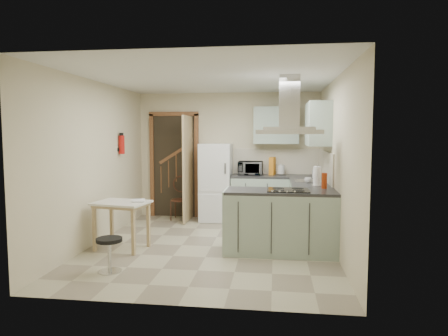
# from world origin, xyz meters

# --- Properties ---
(floor) EXTENTS (4.20, 4.20, 0.00)m
(floor) POSITION_xyz_m (0.00, 0.00, 0.00)
(floor) COLOR #B4AC8C
(floor) RESTS_ON ground
(ceiling) EXTENTS (4.20, 4.20, 0.00)m
(ceiling) POSITION_xyz_m (0.00, 0.00, 2.50)
(ceiling) COLOR silver
(ceiling) RESTS_ON back_wall
(back_wall) EXTENTS (3.60, 0.00, 3.60)m
(back_wall) POSITION_xyz_m (0.00, 2.10, 1.25)
(back_wall) COLOR beige
(back_wall) RESTS_ON floor
(left_wall) EXTENTS (0.00, 4.20, 4.20)m
(left_wall) POSITION_xyz_m (-1.80, 0.00, 1.25)
(left_wall) COLOR beige
(left_wall) RESTS_ON floor
(right_wall) EXTENTS (0.00, 4.20, 4.20)m
(right_wall) POSITION_xyz_m (1.80, 0.00, 1.25)
(right_wall) COLOR beige
(right_wall) RESTS_ON floor
(doorway) EXTENTS (1.10, 0.12, 2.10)m
(doorway) POSITION_xyz_m (-1.10, 2.07, 1.05)
(doorway) COLOR brown
(doorway) RESTS_ON floor
(fridge) EXTENTS (0.60, 0.60, 1.50)m
(fridge) POSITION_xyz_m (-0.20, 1.80, 0.75)
(fridge) COLOR white
(fridge) RESTS_ON floor
(counter_back) EXTENTS (1.08, 0.60, 0.90)m
(counter_back) POSITION_xyz_m (0.66, 1.80, 0.45)
(counter_back) COLOR #9EB2A0
(counter_back) RESTS_ON floor
(counter_right) EXTENTS (0.60, 1.95, 0.90)m
(counter_right) POSITION_xyz_m (1.50, 1.12, 0.45)
(counter_right) COLOR #9EB2A0
(counter_right) RESTS_ON floor
(splashback) EXTENTS (1.68, 0.02, 0.50)m
(splashback) POSITION_xyz_m (0.96, 2.09, 1.15)
(splashback) COLOR beige
(splashback) RESTS_ON counter_back
(wall_cabinet_back) EXTENTS (0.85, 0.35, 0.70)m
(wall_cabinet_back) POSITION_xyz_m (0.95, 1.93, 1.85)
(wall_cabinet_back) COLOR #9EB2A0
(wall_cabinet_back) RESTS_ON back_wall
(wall_cabinet_right) EXTENTS (0.35, 0.90, 0.70)m
(wall_cabinet_right) POSITION_xyz_m (1.62, 0.85, 1.85)
(wall_cabinet_right) COLOR #9EB2A0
(wall_cabinet_right) RESTS_ON right_wall
(peninsula) EXTENTS (1.55, 0.65, 0.90)m
(peninsula) POSITION_xyz_m (1.02, -0.18, 0.45)
(peninsula) COLOR #9EB2A0
(peninsula) RESTS_ON floor
(hob) EXTENTS (0.58, 0.50, 0.01)m
(hob) POSITION_xyz_m (1.12, -0.18, 0.91)
(hob) COLOR black
(hob) RESTS_ON peninsula
(extractor_hood) EXTENTS (0.90, 0.55, 0.10)m
(extractor_hood) POSITION_xyz_m (1.12, -0.18, 1.72)
(extractor_hood) COLOR silver
(extractor_hood) RESTS_ON ceiling
(sink) EXTENTS (0.45, 0.40, 0.01)m
(sink) POSITION_xyz_m (1.50, 0.95, 0.91)
(sink) COLOR silver
(sink) RESTS_ON counter_right
(fire_extinguisher) EXTENTS (0.10, 0.10, 0.32)m
(fire_extinguisher) POSITION_xyz_m (-1.74, 0.90, 1.50)
(fire_extinguisher) COLOR #B2140F
(fire_extinguisher) RESTS_ON left_wall
(drop_leaf_table) EXTENTS (0.84, 0.68, 0.70)m
(drop_leaf_table) POSITION_xyz_m (-1.29, -0.30, 0.35)
(drop_leaf_table) COLOR tan
(drop_leaf_table) RESTS_ON floor
(bentwood_chair) EXTENTS (0.37, 0.37, 0.78)m
(bentwood_chair) POSITION_xyz_m (-0.92, 1.78, 0.39)
(bentwood_chair) COLOR #472B17
(bentwood_chair) RESTS_ON floor
(stool) EXTENTS (0.33, 0.33, 0.43)m
(stool) POSITION_xyz_m (-1.07, -1.25, 0.21)
(stool) COLOR black
(stool) RESTS_ON floor
(microwave) EXTENTS (0.47, 0.33, 0.26)m
(microwave) POSITION_xyz_m (0.46, 1.88, 1.03)
(microwave) COLOR black
(microwave) RESTS_ON counter_back
(kettle) EXTENTS (0.16, 0.16, 0.21)m
(kettle) POSITION_xyz_m (1.05, 1.90, 1.01)
(kettle) COLOR silver
(kettle) RESTS_ON counter_back
(cereal_box) EXTENTS (0.13, 0.24, 0.34)m
(cereal_box) POSITION_xyz_m (0.89, 1.93, 1.07)
(cereal_box) COLOR orange
(cereal_box) RESTS_ON counter_back
(soap_bottle) EXTENTS (0.11, 0.11, 0.22)m
(soap_bottle) POSITION_xyz_m (1.65, 1.44, 1.01)
(soap_bottle) COLOR #A4A7B0
(soap_bottle) RESTS_ON counter_right
(paper_towel) EXTENTS (0.13, 0.13, 0.30)m
(paper_towel) POSITION_xyz_m (1.58, 0.37, 1.05)
(paper_towel) COLOR white
(paper_towel) RESTS_ON counter_right
(cup) EXTENTS (0.13, 0.13, 0.09)m
(cup) POSITION_xyz_m (1.47, 0.70, 0.94)
(cup) COLOR silver
(cup) RESTS_ON counter_right
(red_bottle) EXTENTS (0.08, 0.08, 0.23)m
(red_bottle) POSITION_xyz_m (1.65, 0.07, 1.01)
(red_bottle) COLOR #B8380F
(red_bottle) RESTS_ON peninsula
(book) EXTENTS (0.25, 0.30, 0.11)m
(book) POSITION_xyz_m (-1.14, -0.25, 0.76)
(book) COLOR #A43641
(book) RESTS_ON drop_leaf_table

